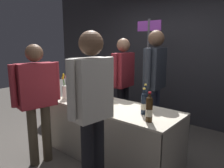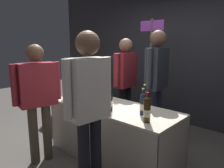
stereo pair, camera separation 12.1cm
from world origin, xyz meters
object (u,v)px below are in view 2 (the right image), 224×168
at_px(wine_glass_near_vendor, 81,96).
at_px(featured_wine_bottle, 91,96).
at_px(vendor_presenter, 125,77).
at_px(tasting_table, 112,122).
at_px(display_bottle_0, 110,100).
at_px(flower_vase, 67,90).
at_px(booth_signpost, 151,64).
at_px(taster_foreground_right, 89,101).

bearing_deg(wine_glass_near_vendor, featured_wine_bottle, -14.21).
bearing_deg(vendor_presenter, wine_glass_near_vendor, -5.51).
bearing_deg(tasting_table, featured_wine_bottle, -124.28).
height_order(display_bottle_0, flower_vase, flower_vase).
bearing_deg(display_bottle_0, tasting_table, 125.47).
height_order(featured_wine_bottle, vendor_presenter, vendor_presenter).
bearing_deg(featured_wine_bottle, tasting_table, 55.72).
xyz_separation_m(featured_wine_bottle, wine_glass_near_vendor, (-0.30, 0.08, -0.06)).
relative_size(tasting_table, flower_vase, 4.80).
xyz_separation_m(display_bottle_0, booth_signpost, (-0.30, 1.38, 0.32)).
height_order(featured_wine_bottle, flower_vase, flower_vase).
height_order(wine_glass_near_vendor, flower_vase, flower_vase).
relative_size(featured_wine_bottle, wine_glass_near_vendor, 2.84).
relative_size(tasting_table, vendor_presenter, 1.11).
bearing_deg(display_bottle_0, flower_vase, 178.91).
bearing_deg(display_bottle_0, featured_wine_bottle, -170.12).
relative_size(display_bottle_0, flower_vase, 0.84).
bearing_deg(vendor_presenter, tasting_table, 22.96).
xyz_separation_m(display_bottle_0, taster_foreground_right, (0.20, -0.52, 0.13)).
relative_size(display_bottle_0, vendor_presenter, 0.20).
bearing_deg(featured_wine_bottle, vendor_presenter, 105.14).
distance_m(featured_wine_bottle, flower_vase, 0.63).
bearing_deg(display_bottle_0, taster_foreground_right, -69.03).
height_order(tasting_table, display_bottle_0, display_bottle_0).
height_order(tasting_table, flower_vase, flower_vase).
relative_size(featured_wine_bottle, booth_signpost, 0.18).
relative_size(tasting_table, booth_signpost, 0.93).
relative_size(flower_vase, vendor_presenter, 0.23).
relative_size(featured_wine_bottle, taster_foreground_right, 0.21).
relative_size(taster_foreground_right, booth_signpost, 0.85).
distance_m(vendor_presenter, taster_foreground_right, 1.72).
bearing_deg(wine_glass_near_vendor, taster_foreground_right, -34.73).
bearing_deg(tasting_table, wine_glass_near_vendor, -161.05).
relative_size(vendor_presenter, booth_signpost, 0.84).
height_order(display_bottle_0, taster_foreground_right, taster_foreground_right).
xyz_separation_m(vendor_presenter, booth_signpost, (0.28, 0.36, 0.21)).
relative_size(display_bottle_0, booth_signpost, 0.16).
bearing_deg(flower_vase, wine_glass_near_vendor, 1.35).
relative_size(wine_glass_near_vendor, booth_signpost, 0.06).
height_order(featured_wine_bottle, booth_signpost, booth_signpost).
bearing_deg(featured_wine_bottle, wine_glass_near_vendor, 165.79).
bearing_deg(wine_glass_near_vendor, display_bottle_0, -2.47).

